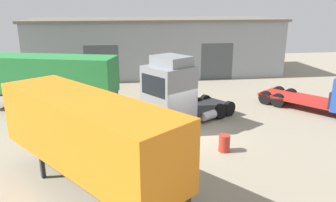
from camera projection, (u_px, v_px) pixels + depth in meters
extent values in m
plane|color=gray|center=(190.00, 136.00, 18.73)|extent=(60.00, 60.00, 0.00)
cube|color=#93999E|center=(156.00, 47.00, 35.33)|extent=(25.38, 8.68, 5.58)
cube|color=#70665B|center=(155.00, 19.00, 34.50)|extent=(25.88, 9.18, 0.25)
cube|color=#4C5156|center=(102.00, 65.00, 30.76)|extent=(3.20, 0.08, 3.60)
cube|color=#4C5156|center=(217.00, 62.00, 32.29)|extent=(3.20, 0.08, 3.60)
cube|color=gray|center=(169.00, 93.00, 19.56)|extent=(3.38, 3.41, 3.30)
cube|color=gray|center=(171.00, 61.00, 19.14)|extent=(2.56, 2.68, 0.60)
cube|color=black|center=(153.00, 86.00, 18.64)|extent=(1.22, 1.80, 1.19)
cube|color=#232326|center=(203.00, 107.00, 21.95)|extent=(4.24, 3.73, 0.24)
cylinder|color=#B2B2B7|center=(208.00, 115.00, 20.90)|extent=(1.23, 1.07, 0.56)
cylinder|color=black|center=(174.00, 126.00, 18.86)|extent=(1.00, 0.80, 1.00)
cylinder|color=black|center=(150.00, 117.00, 20.45)|extent=(1.00, 0.80, 1.00)
cylinder|color=black|center=(220.00, 111.00, 21.50)|extent=(1.00, 0.80, 1.00)
cylinder|color=black|center=(196.00, 104.00, 23.08)|extent=(1.00, 0.80, 1.00)
cylinder|color=black|center=(229.00, 109.00, 22.07)|extent=(1.00, 0.80, 1.00)
cylinder|color=black|center=(205.00, 102.00, 23.65)|extent=(1.00, 0.80, 1.00)
cube|color=#28843D|center=(46.00, 74.00, 22.75)|extent=(10.01, 5.16, 2.50)
cube|color=#232326|center=(48.00, 93.00, 23.14)|extent=(9.79, 4.44, 0.24)
cube|color=#232326|center=(8.00, 104.00, 22.94)|extent=(0.20, 0.20, 1.11)
cube|color=#232326|center=(21.00, 98.00, 24.46)|extent=(0.20, 0.20, 1.11)
cylinder|color=black|center=(84.00, 110.00, 21.88)|extent=(1.04, 0.57, 0.99)
cylinder|color=black|center=(96.00, 100.00, 23.97)|extent=(1.04, 0.57, 0.99)
cylinder|color=black|center=(98.00, 110.00, 21.74)|extent=(1.04, 0.57, 0.99)
cylinder|color=black|center=(109.00, 101.00, 23.83)|extent=(1.04, 0.57, 0.99)
cube|color=orange|center=(85.00, 130.00, 12.53)|extent=(7.61, 8.76, 2.59)
cube|color=#232326|center=(88.00, 164.00, 12.93)|extent=(7.02, 8.30, 0.24)
cube|color=#232326|center=(42.00, 166.00, 14.15)|extent=(0.22, 0.22, 1.11)
cube|color=#232326|center=(75.00, 154.00, 15.26)|extent=(0.22, 0.22, 1.11)
cylinder|color=black|center=(157.00, 197.00, 12.06)|extent=(0.81, 0.91, 0.93)
cube|color=red|center=(298.00, 98.00, 23.90)|extent=(5.07, 5.63, 0.20)
cube|color=#232326|center=(336.00, 97.00, 22.02)|extent=(1.99, 1.54, 1.10)
cylinder|color=black|center=(291.00, 95.00, 25.35)|extent=(0.85, 0.99, 1.01)
cylinder|color=black|center=(278.00, 100.00, 23.93)|extent=(0.85, 0.99, 1.01)
cylinder|color=black|center=(279.00, 93.00, 26.03)|extent=(0.85, 0.99, 1.01)
cylinder|color=black|center=(265.00, 98.00, 24.60)|extent=(0.85, 0.99, 1.01)
cylinder|color=#B22D23|center=(224.00, 143.00, 16.74)|extent=(0.58, 0.58, 0.88)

